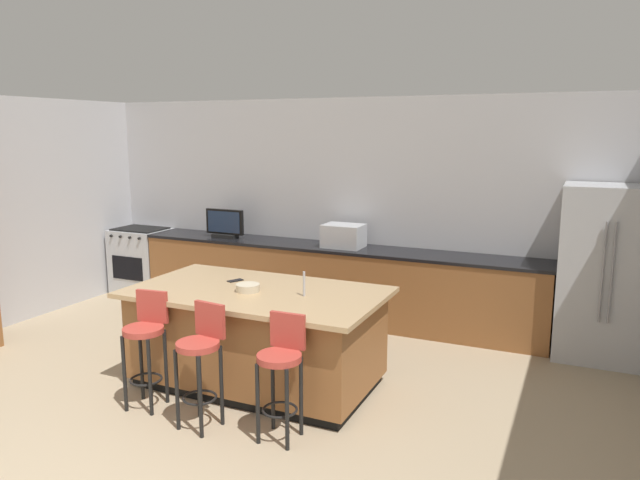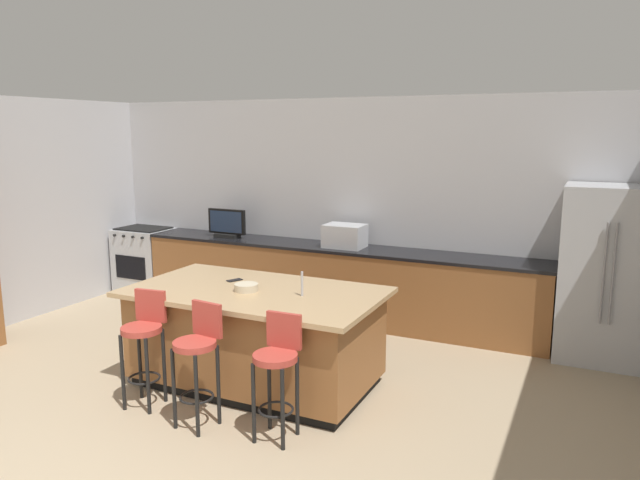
{
  "view_description": "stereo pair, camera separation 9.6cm",
  "coord_description": "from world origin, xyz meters",
  "views": [
    {
      "loc": [
        2.77,
        -2.13,
        2.34
      ],
      "look_at": [
        0.22,
        3.49,
        1.19
      ],
      "focal_mm": 33.24,
      "sensor_mm": 36.0,
      "label": 1
    },
    {
      "loc": [
        2.86,
        -2.09,
        2.34
      ],
      "look_at": [
        0.22,
        3.49,
        1.19
      ],
      "focal_mm": 33.24,
      "sensor_mm": 36.0,
      "label": 2
    }
  ],
  "objects": [
    {
      "name": "wall_back",
      "position": [
        0.0,
        4.85,
        1.37
      ],
      "size": [
        7.54,
        0.12,
        2.74
      ],
      "primitive_type": "cube",
      "color": "#BCBCC1",
      "rests_on": "ground_plane"
    },
    {
      "name": "counter_back",
      "position": [
        -0.07,
        4.47,
        0.46
      ],
      "size": [
        5.23,
        0.62,
        0.93
      ],
      "color": "brown",
      "rests_on": "ground_plane"
    },
    {
      "name": "kitchen_island",
      "position": [
        0.09,
        2.38,
        0.46
      ],
      "size": [
        2.31,
        1.3,
        0.91
      ],
      "color": "black",
      "rests_on": "ground_plane"
    },
    {
      "name": "refrigerator",
      "position": [
        3.01,
        4.42,
        0.9
      ],
      "size": [
        0.9,
        0.75,
        1.8
      ],
      "color": "#B7BABF",
      "rests_on": "ground_plane"
    },
    {
      "name": "range_oven",
      "position": [
        -3.07,
        4.47,
        0.47
      ],
      "size": [
        0.77,
        0.63,
        0.95
      ],
      "color": "#B7BABF",
      "rests_on": "ground_plane"
    },
    {
      "name": "microwave",
      "position": [
        0.1,
        4.47,
        1.07
      ],
      "size": [
        0.48,
        0.36,
        0.28
      ],
      "primitive_type": "cube",
      "color": "#B7BABF",
      "rests_on": "counter_back"
    },
    {
      "name": "tv_monitor",
      "position": [
        -1.59,
        4.42,
        1.1
      ],
      "size": [
        0.55,
        0.16,
        0.38
      ],
      "color": "black",
      "rests_on": "counter_back"
    },
    {
      "name": "sink_faucet_back",
      "position": [
        -0.04,
        4.57,
        1.05
      ],
      "size": [
        0.02,
        0.02,
        0.24
      ],
      "primitive_type": "cylinder",
      "color": "#B2B2B7",
      "rests_on": "counter_back"
    },
    {
      "name": "sink_faucet_island",
      "position": [
        0.58,
        2.38,
        1.02
      ],
      "size": [
        0.02,
        0.02,
        0.22
      ],
      "primitive_type": "cylinder",
      "color": "#B2B2B7",
      "rests_on": "kitchen_island"
    },
    {
      "name": "bar_stool_left",
      "position": [
        -0.54,
        1.61,
        0.6
      ],
      "size": [
        0.34,
        0.35,
        0.99
      ],
      "rotation": [
        0.0,
        0.0,
        0.12
      ],
      "color": "#B23D33",
      "rests_on": "ground_plane"
    },
    {
      "name": "bar_stool_center",
      "position": [
        0.1,
        1.51,
        0.6
      ],
      "size": [
        0.34,
        0.35,
        0.99
      ],
      "rotation": [
        0.0,
        0.0,
        -0.12
      ],
      "color": "#B23D33",
      "rests_on": "ground_plane"
    },
    {
      "name": "bar_stool_right",
      "position": [
        0.76,
        1.6,
        0.58
      ],
      "size": [
        0.34,
        0.34,
        0.96
      ],
      "rotation": [
        0.0,
        0.0,
        0.02
      ],
      "color": "#B23D33",
      "rests_on": "ground_plane"
    },
    {
      "name": "fruit_bowl",
      "position": [
        0.05,
        2.31,
        0.94
      ],
      "size": [
        0.22,
        0.22,
        0.07
      ],
      "primitive_type": "cylinder",
      "color": "beige",
      "rests_on": "kitchen_island"
    },
    {
      "name": "cell_phone",
      "position": [
        -0.26,
        2.58,
        0.91
      ],
      "size": [
        0.13,
        0.17,
        0.01
      ],
      "primitive_type": "cube",
      "rotation": [
        0.0,
        0.0,
        -0.45
      ],
      "color": "black",
      "rests_on": "kitchen_island"
    }
  ]
}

